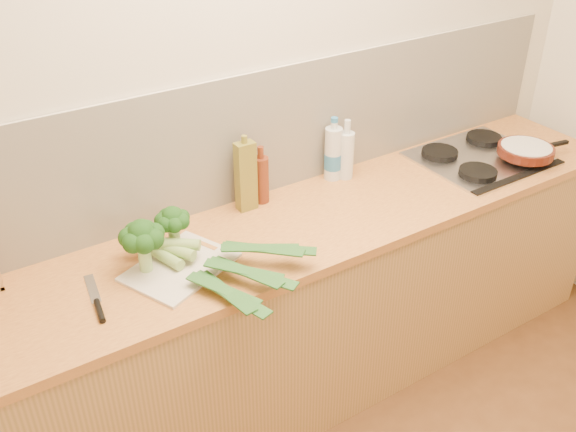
% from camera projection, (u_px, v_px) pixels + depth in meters
% --- Properties ---
extents(room_shell, '(3.50, 3.50, 3.50)m').
position_uv_depth(room_shell, '(263.00, 134.00, 2.63)').
color(room_shell, beige).
rests_on(room_shell, ground).
extents(counter, '(3.20, 0.62, 0.90)m').
position_uv_depth(counter, '(301.00, 308.00, 2.80)').
color(counter, '#B4854B').
rests_on(counter, ground).
extents(gas_hob, '(0.58, 0.50, 0.04)m').
position_uv_depth(gas_hob, '(481.00, 157.00, 3.03)').
color(gas_hob, silver).
rests_on(gas_hob, counter).
extents(chopping_board, '(0.45, 0.40, 0.01)m').
position_uv_depth(chopping_board, '(180.00, 267.00, 2.29)').
color(chopping_board, beige).
rests_on(chopping_board, counter).
extents(broccoli_left, '(0.16, 0.16, 0.20)m').
position_uv_depth(broccoli_left, '(142.00, 237.00, 2.20)').
color(broccoli_left, '#96BE6F').
rests_on(broccoli_left, chopping_board).
extents(broccoli_right, '(0.13, 0.13, 0.18)m').
position_uv_depth(broccoli_right, '(173.00, 221.00, 2.32)').
color(broccoli_right, '#96BE6F').
rests_on(broccoli_right, chopping_board).
extents(leek_front, '(0.24, 0.66, 0.04)m').
position_uv_depth(leek_front, '(181.00, 266.00, 2.25)').
color(leek_front, white).
rests_on(leek_front, chopping_board).
extents(leek_mid, '(0.36, 0.56, 0.04)m').
position_uv_depth(leek_mid, '(199.00, 257.00, 2.26)').
color(leek_mid, white).
rests_on(leek_mid, chopping_board).
extents(leek_back, '(0.57, 0.47, 0.04)m').
position_uv_depth(leek_back, '(198.00, 245.00, 2.30)').
color(leek_back, white).
rests_on(leek_back, chopping_board).
extents(chefs_knife, '(0.07, 0.28, 0.02)m').
position_uv_depth(chefs_knife, '(98.00, 305.00, 2.11)').
color(chefs_knife, silver).
rests_on(chefs_knife, counter).
extents(skillet, '(0.37, 0.26, 0.04)m').
position_uv_depth(skillet, '(526.00, 150.00, 2.98)').
color(skillet, '#50190D').
rests_on(skillet, gas_hob).
extents(oil_tin, '(0.08, 0.05, 0.33)m').
position_uv_depth(oil_tin, '(246.00, 176.00, 2.57)').
color(oil_tin, olive).
rests_on(oil_tin, counter).
extents(glass_bottle, '(0.07, 0.07, 0.28)m').
position_uv_depth(glass_bottle, '(346.00, 154.00, 2.83)').
color(glass_bottle, silver).
rests_on(glass_bottle, counter).
extents(amber_bottle, '(0.06, 0.06, 0.25)m').
position_uv_depth(amber_bottle, '(261.00, 179.00, 2.65)').
color(amber_bottle, '#632712').
rests_on(amber_bottle, counter).
extents(water_bottle, '(0.08, 0.08, 0.27)m').
position_uv_depth(water_bottle, '(333.00, 155.00, 2.82)').
color(water_bottle, silver).
rests_on(water_bottle, counter).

